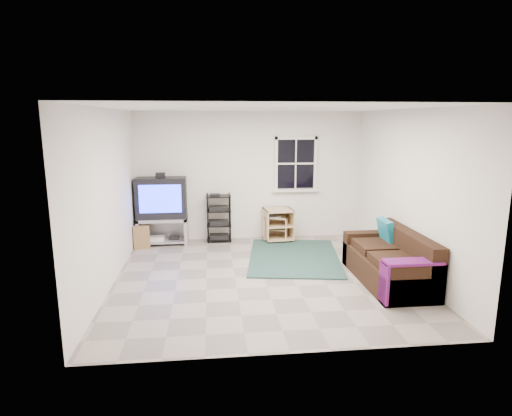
{
  "coord_description": "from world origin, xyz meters",
  "views": [
    {
      "loc": [
        -0.81,
        -6.36,
        2.43
      ],
      "look_at": [
        -0.07,
        0.4,
        1.03
      ],
      "focal_mm": 30.0,
      "sensor_mm": 36.0,
      "label": 1
    }
  ],
  "objects": [
    {
      "name": "av_rack",
      "position": [
        -0.65,
        2.1,
        0.42
      ],
      "size": [
        0.49,
        0.35,
        0.98
      ],
      "color": "black",
      "rests_on": "ground"
    },
    {
      "name": "side_table_right",
      "position": [
        0.53,
        2.08,
        0.29
      ],
      "size": [
        0.57,
        0.57,
        0.53
      ],
      "rotation": [
        0.0,
        0.0,
        -0.3
      ],
      "color": "tan",
      "rests_on": "ground"
    },
    {
      "name": "shag_rug",
      "position": [
        0.67,
        0.87,
        0.01
      ],
      "size": [
        1.89,
        2.38,
        0.03
      ],
      "primitive_type": "cube",
      "rotation": [
        0.0,
        0.0,
        -0.16
      ],
      "color": "black",
      "rests_on": "ground"
    },
    {
      "name": "sofa",
      "position": [
        1.89,
        -0.42,
        0.3
      ],
      "size": [
        0.83,
        1.87,
        0.86
      ],
      "color": "black",
      "rests_on": "ground"
    },
    {
      "name": "paper_bag",
      "position": [
        -2.15,
        1.78,
        0.22
      ],
      "size": [
        0.33,
        0.25,
        0.44
      ],
      "primitive_type": "cube",
      "rotation": [
        0.0,
        0.0,
        0.18
      ],
      "color": "olive",
      "rests_on": "ground"
    },
    {
      "name": "side_table_left",
      "position": [
        0.55,
        2.05,
        0.35
      ],
      "size": [
        0.6,
        0.6,
        0.66
      ],
      "rotation": [
        0.0,
        0.0,
        0.09
      ],
      "color": "tan",
      "rests_on": "ground"
    },
    {
      "name": "tv_unit",
      "position": [
        -1.76,
        2.03,
        0.79
      ],
      "size": [
        0.97,
        0.49,
        1.43
      ],
      "color": "#A0A1A8",
      "rests_on": "ground"
    },
    {
      "name": "room",
      "position": [
        0.95,
        2.27,
        1.48
      ],
      "size": [
        4.6,
        4.62,
        4.6
      ],
      "color": "gray",
      "rests_on": "ground"
    }
  ]
}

